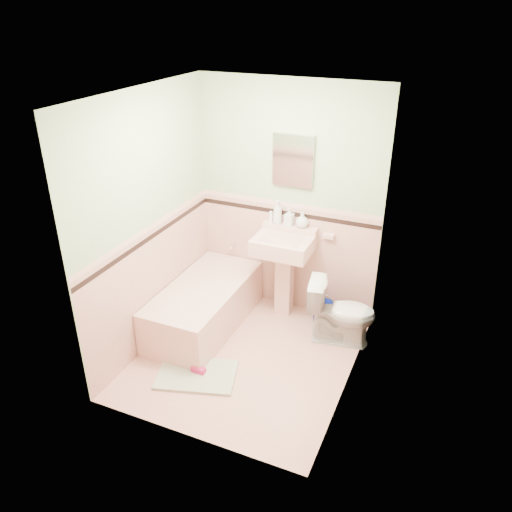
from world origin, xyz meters
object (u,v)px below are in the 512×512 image
at_px(soap_bottle_right, 302,220).
at_px(bathtub, 205,307).
at_px(shoe, 198,370).
at_px(soap_bottle_mid, 289,217).
at_px(toilet, 341,312).
at_px(sink, 283,277).
at_px(bucket, 323,312).
at_px(medicine_cabinet, 293,161).
at_px(soap_bottle_left, 278,212).

bearing_deg(soap_bottle_right, bathtub, -138.89).
bearing_deg(soap_bottle_right, shoe, -108.37).
relative_size(soap_bottle_mid, toilet, 0.28).
bearing_deg(bathtub, sink, 37.93).
xyz_separation_m(bathtub, toilet, (1.40, 0.31, 0.12)).
bearing_deg(shoe, bucket, 59.33).
relative_size(bathtub, medicine_cabinet, 2.80).
xyz_separation_m(sink, bucket, (0.46, 0.03, -0.36)).
relative_size(medicine_cabinet, soap_bottle_right, 3.18).
bearing_deg(shoe, bathtub, 115.06).
height_order(bathtub, soap_bottle_right, soap_bottle_right).
height_order(medicine_cabinet, soap_bottle_mid, medicine_cabinet).
bearing_deg(medicine_cabinet, bathtub, -132.58).
relative_size(bathtub, bucket, 6.48).
distance_m(medicine_cabinet, soap_bottle_mid, 0.60).
relative_size(bucket, shoe, 1.75).
bearing_deg(bathtub, bucket, 26.24).
height_order(bathtub, shoe, bathtub).
bearing_deg(shoe, medicine_cabinet, 77.86).
xyz_separation_m(bucket, shoe, (-0.81, -1.31, -0.06)).
distance_m(soap_bottle_left, soap_bottle_mid, 0.14).
distance_m(soap_bottle_mid, shoe, 1.82).
distance_m(sink, soap_bottle_mid, 0.66).
xyz_separation_m(medicine_cabinet, soap_bottle_right, (0.13, -0.03, -0.61)).
bearing_deg(soap_bottle_mid, toilet, -29.00).
xyz_separation_m(bathtub, soap_bottle_right, (0.81, 0.71, 0.87)).
xyz_separation_m(sink, soap_bottle_left, (-0.14, 0.18, 0.66)).
height_order(soap_bottle_mid, soap_bottle_right, soap_bottle_mid).
relative_size(sink, soap_bottle_left, 3.72).
distance_m(soap_bottle_right, toilet, 1.03).
distance_m(soap_bottle_left, soap_bottle_right, 0.28).
distance_m(toilet, shoe, 1.52).
distance_m(medicine_cabinet, shoe, 2.24).
distance_m(sink, toilet, 0.76).
xyz_separation_m(soap_bottle_mid, bucket, (0.47, -0.15, -0.99)).
height_order(sink, shoe, sink).
height_order(sink, medicine_cabinet, medicine_cabinet).
height_order(soap_bottle_left, bucket, soap_bottle_left).
bearing_deg(toilet, bucket, 35.54).
bearing_deg(shoe, sink, 75.77).
bearing_deg(bathtub, medicine_cabinet, 47.42).
xyz_separation_m(sink, medicine_cabinet, (0.00, 0.21, 1.23)).
bearing_deg(soap_bottle_left, toilet, -25.11).
bearing_deg(sink, soap_bottle_left, 128.34).
relative_size(bathtub, shoe, 11.33).
bearing_deg(soap_bottle_left, soap_bottle_right, 0.00).
bearing_deg(medicine_cabinet, toilet, -31.11).
relative_size(soap_bottle_left, soap_bottle_mid, 1.33).
relative_size(medicine_cabinet, toilet, 0.79).
relative_size(soap_bottle_right, bucket, 0.73).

